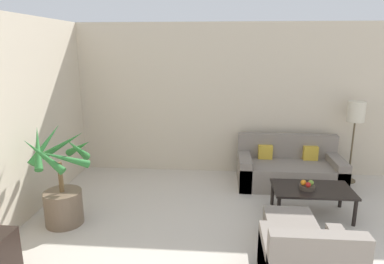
{
  "coord_description": "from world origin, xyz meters",
  "views": [
    {
      "loc": [
        -1.02,
        -0.33,
        2.3
      ],
      "look_at": [
        -1.44,
        4.79,
        1.0
      ],
      "focal_mm": 32.0,
      "sensor_mm": 36.0,
      "label": 1
    }
  ],
  "objects_px": {
    "orange_fruit": "(303,182)",
    "ottoman": "(289,229)",
    "floor_lamp": "(356,116)",
    "coffee_table": "(312,191)",
    "fruit_bowl": "(307,187)",
    "apple_green": "(311,183)",
    "apple_red": "(308,185)",
    "sofa_loveseat": "(289,169)",
    "potted_palm": "(62,191)"
  },
  "relations": [
    {
      "from": "orange_fruit",
      "to": "ottoman",
      "type": "bearing_deg",
      "value": -113.24
    },
    {
      "from": "floor_lamp",
      "to": "orange_fruit",
      "type": "xyz_separation_m",
      "value": [
        -1.1,
        -1.33,
        -0.67
      ]
    },
    {
      "from": "coffee_table",
      "to": "fruit_bowl",
      "type": "distance_m",
      "value": 0.12
    },
    {
      "from": "fruit_bowl",
      "to": "apple_green",
      "type": "height_order",
      "value": "apple_green"
    },
    {
      "from": "apple_green",
      "to": "orange_fruit",
      "type": "distance_m",
      "value": 0.1
    },
    {
      "from": "coffee_table",
      "to": "apple_red",
      "type": "distance_m",
      "value": 0.19
    },
    {
      "from": "floor_lamp",
      "to": "coffee_table",
      "type": "relative_size",
      "value": 1.31
    },
    {
      "from": "sofa_loveseat",
      "to": "ottoman",
      "type": "height_order",
      "value": "sofa_loveseat"
    },
    {
      "from": "sofa_loveseat",
      "to": "fruit_bowl",
      "type": "distance_m",
      "value": 1.13
    },
    {
      "from": "sofa_loveseat",
      "to": "apple_green",
      "type": "relative_size",
      "value": 22.97
    },
    {
      "from": "coffee_table",
      "to": "apple_red",
      "type": "xyz_separation_m",
      "value": [
        -0.09,
        -0.1,
        0.13
      ]
    },
    {
      "from": "floor_lamp",
      "to": "orange_fruit",
      "type": "height_order",
      "value": "floor_lamp"
    },
    {
      "from": "sofa_loveseat",
      "to": "floor_lamp",
      "type": "bearing_deg",
      "value": 11.58
    },
    {
      "from": "potted_palm",
      "to": "floor_lamp",
      "type": "xyz_separation_m",
      "value": [
        4.29,
        1.81,
        0.69
      ]
    },
    {
      "from": "potted_palm",
      "to": "apple_red",
      "type": "xyz_separation_m",
      "value": [
        3.23,
        0.42,
        0.03
      ]
    },
    {
      "from": "orange_fruit",
      "to": "apple_red",
      "type": "bearing_deg",
      "value": -52.87
    },
    {
      "from": "floor_lamp",
      "to": "fruit_bowl",
      "type": "xyz_separation_m",
      "value": [
        -1.05,
        -1.34,
        -0.73
      ]
    },
    {
      "from": "floor_lamp",
      "to": "orange_fruit",
      "type": "distance_m",
      "value": 1.86
    },
    {
      "from": "fruit_bowl",
      "to": "apple_green",
      "type": "relative_size",
      "value": 2.87
    },
    {
      "from": "potted_palm",
      "to": "fruit_bowl",
      "type": "xyz_separation_m",
      "value": [
        3.24,
        0.48,
        -0.04
      ]
    },
    {
      "from": "potted_palm",
      "to": "ottoman",
      "type": "distance_m",
      "value": 2.91
    },
    {
      "from": "sofa_loveseat",
      "to": "apple_green",
      "type": "xyz_separation_m",
      "value": [
        0.07,
        -1.11,
        0.22
      ]
    },
    {
      "from": "orange_fruit",
      "to": "potted_palm",
      "type": "bearing_deg",
      "value": -171.42
    },
    {
      "from": "sofa_loveseat",
      "to": "floor_lamp",
      "type": "relative_size",
      "value": 1.21
    },
    {
      "from": "sofa_loveseat",
      "to": "orange_fruit",
      "type": "distance_m",
      "value": 1.14
    },
    {
      "from": "apple_red",
      "to": "orange_fruit",
      "type": "bearing_deg",
      "value": 127.13
    },
    {
      "from": "potted_palm",
      "to": "floor_lamp",
      "type": "bearing_deg",
      "value": 22.93
    },
    {
      "from": "potted_palm",
      "to": "coffee_table",
      "type": "distance_m",
      "value": 3.36
    },
    {
      "from": "floor_lamp",
      "to": "apple_green",
      "type": "relative_size",
      "value": 18.97
    },
    {
      "from": "sofa_loveseat",
      "to": "apple_red",
      "type": "relative_size",
      "value": 24.35
    },
    {
      "from": "potted_palm",
      "to": "apple_green",
      "type": "relative_size",
      "value": 17.96
    },
    {
      "from": "potted_palm",
      "to": "orange_fruit",
      "type": "relative_size",
      "value": 17.61
    },
    {
      "from": "coffee_table",
      "to": "orange_fruit",
      "type": "distance_m",
      "value": 0.2
    },
    {
      "from": "coffee_table",
      "to": "ottoman",
      "type": "xyz_separation_m",
      "value": [
        -0.44,
        -0.74,
        -0.18
      ]
    },
    {
      "from": "potted_palm",
      "to": "orange_fruit",
      "type": "xyz_separation_m",
      "value": [
        3.18,
        0.48,
        0.03
      ]
    },
    {
      "from": "potted_palm",
      "to": "apple_red",
      "type": "distance_m",
      "value": 3.26
    },
    {
      "from": "potted_palm",
      "to": "fruit_bowl",
      "type": "distance_m",
      "value": 3.27
    },
    {
      "from": "orange_fruit",
      "to": "sofa_loveseat",
      "type": "bearing_deg",
      "value": 88.6
    },
    {
      "from": "fruit_bowl",
      "to": "ottoman",
      "type": "height_order",
      "value": "fruit_bowl"
    },
    {
      "from": "potted_palm",
      "to": "orange_fruit",
      "type": "distance_m",
      "value": 3.22
    },
    {
      "from": "floor_lamp",
      "to": "coffee_table",
      "type": "distance_m",
      "value": 1.81
    },
    {
      "from": "coffee_table",
      "to": "apple_green",
      "type": "xyz_separation_m",
      "value": [
        -0.04,
        -0.03,
        0.14
      ]
    },
    {
      "from": "ottoman",
      "to": "apple_green",
      "type": "bearing_deg",
      "value": 60.31
    },
    {
      "from": "sofa_loveseat",
      "to": "floor_lamp",
      "type": "distance_m",
      "value": 1.41
    },
    {
      "from": "apple_green",
      "to": "ottoman",
      "type": "bearing_deg",
      "value": -119.69
    },
    {
      "from": "potted_palm",
      "to": "sofa_loveseat",
      "type": "distance_m",
      "value": 3.59
    },
    {
      "from": "sofa_loveseat",
      "to": "fruit_bowl",
      "type": "bearing_deg",
      "value": -88.75
    },
    {
      "from": "apple_red",
      "to": "ottoman",
      "type": "distance_m",
      "value": 0.79
    },
    {
      "from": "fruit_bowl",
      "to": "apple_red",
      "type": "xyz_separation_m",
      "value": [
        -0.0,
        -0.06,
        0.06
      ]
    },
    {
      "from": "potted_palm",
      "to": "sofa_loveseat",
      "type": "xyz_separation_m",
      "value": [
        3.21,
        1.59,
        -0.2
      ]
    }
  ]
}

